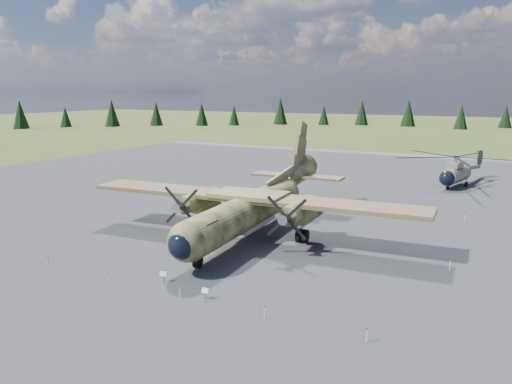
% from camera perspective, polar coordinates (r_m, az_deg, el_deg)
% --- Properties ---
extents(ground, '(500.00, 500.00, 0.00)m').
position_cam_1_polar(ground, '(44.45, -0.40, -5.51)').
color(ground, '#4D5425').
rests_on(ground, ground).
extents(apron, '(120.00, 120.00, 0.04)m').
position_cam_1_polar(apron, '(53.16, 4.69, -2.72)').
color(apron, slate).
rests_on(apron, ground).
extents(transport_plane, '(31.57, 28.64, 10.40)m').
position_cam_1_polar(transport_plane, '(45.45, -0.22, -1.23)').
color(transport_plane, '#363C20').
rests_on(transport_plane, ground).
extents(helicopter_near, '(20.13, 21.30, 4.31)m').
position_cam_1_polar(helicopter_near, '(73.95, 21.93, 2.90)').
color(helicopter_near, gray).
rests_on(helicopter_near, ground).
extents(info_placard_left, '(0.51, 0.34, 0.74)m').
position_cam_1_polar(info_placard_left, '(35.49, -10.55, -9.29)').
color(info_placard_left, gray).
rests_on(info_placard_left, ground).
extents(info_placard_right, '(0.49, 0.23, 0.75)m').
position_cam_1_polar(info_placard_right, '(32.31, -5.84, -11.27)').
color(info_placard_right, gray).
rests_on(info_placard_right, ground).
extents(barrier_fence, '(33.12, 29.62, 0.85)m').
position_cam_1_polar(barrier_fence, '(44.45, -0.97, -4.83)').
color(barrier_fence, silver).
rests_on(barrier_fence, ground).
extents(treeline, '(336.37, 340.16, 11.00)m').
position_cam_1_polar(treeline, '(43.79, -6.65, 0.70)').
color(treeline, black).
rests_on(treeline, ground).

